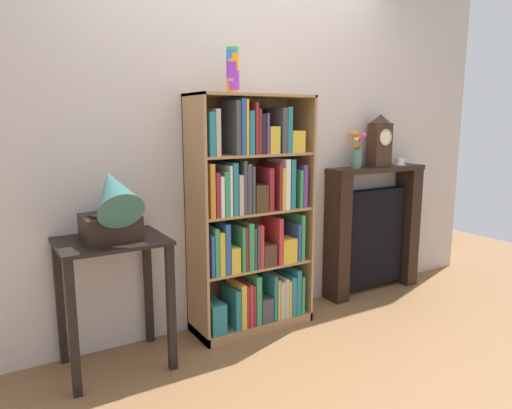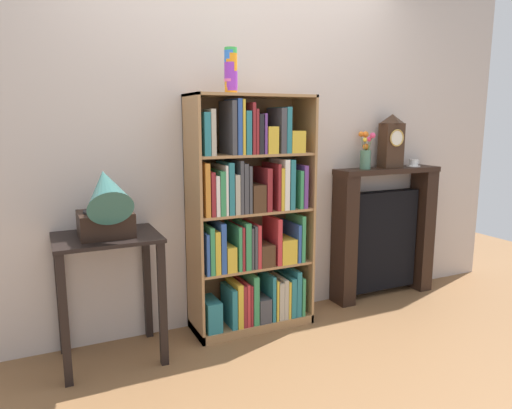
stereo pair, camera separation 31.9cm
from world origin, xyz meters
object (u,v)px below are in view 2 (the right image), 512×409
Objects in this scene: teacup_with_saucer at (414,163)px; flower_vase at (366,153)px; fireplace_mantel at (383,233)px; side_table_left at (108,268)px; mantel_clock at (391,141)px; gramophone at (106,203)px; bookshelf at (250,224)px; cup_stack at (231,71)px.

flower_vase is at bearing 179.40° from teacup_with_saucer.
fireplace_mantel is 3.68× the size of flower_vase.
mantel_clock is (2.21, 0.13, 0.70)m from side_table_left.
gramophone is at bearing -174.24° from fireplace_mantel.
bookshelf is at bearing -175.63° from flower_vase.
gramophone is 2.46m from teacup_with_saucer.
teacup_with_saucer is at bearing -3.50° from fireplace_mantel.
bookshelf is 2.07× the size of side_table_left.
mantel_clock reaches higher than flower_vase.
mantel_clock is at bearing 3.29° from side_table_left.
side_table_left is at bearing -176.71° from mantel_clock.
fireplace_mantel is 2.53× the size of mantel_clock.
gramophone is 0.45× the size of fireplace_mantel.
bookshelf is 0.97m from side_table_left.
bookshelf reaches higher than flower_vase.
flower_vase is (-0.24, 0.01, -0.09)m from mantel_clock.
cup_stack is 0.66× the size of mantel_clock.
cup_stack is 1.85m from fireplace_mantel.
teacup_with_saucer is at bearing 4.77° from gramophone.
flower_vase reaches higher than fireplace_mantel.
side_table_left is 2.32m from mantel_clock.
gramophone is (-0.81, -0.10, -0.77)m from cup_stack.
flower_vase reaches higher than side_table_left.
bookshelf is at bearing -177.23° from teacup_with_saucer.
fireplace_mantel is (1.24, 0.09, -0.22)m from bookshelf.
gramophone is at bearing -90.00° from side_table_left.
teacup_with_saucer is at bearing 3.01° from side_table_left.
side_table_left is at bearing -176.99° from teacup_with_saucer.
fireplace_mantel is at bearing 176.50° from teacup_with_saucer.
gramophone is at bearing -175.23° from teacup_with_saucer.
gramophone is at bearing -172.71° from cup_stack.
cup_stack is at bearing 1.98° from side_table_left.
mantel_clock is at bearing -43.13° from fireplace_mantel.
side_table_left is 0.41m from gramophone.
cup_stack reaches higher than gramophone.
fireplace_mantel is at bearing 136.87° from mantel_clock.
gramophone is 2.24m from mantel_clock.
cup_stack is at bearing -176.48° from teacup_with_saucer.
gramophone is 1.66× the size of flower_vase.
fireplace_mantel is at bearing 5.76° from gramophone.
mantel_clock is 1.46× the size of flower_vase.
cup_stack is 1.77m from teacup_with_saucer.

